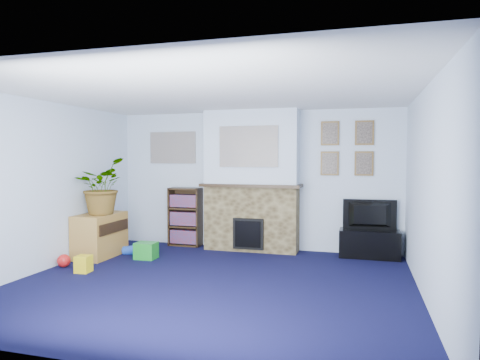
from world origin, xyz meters
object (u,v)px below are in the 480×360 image
(television, at_px, (370,215))
(sideboard, at_px, (100,235))
(tv_stand, at_px, (369,244))
(bookshelf, at_px, (185,218))

(television, distance_m, sideboard, 4.35)
(sideboard, bearing_deg, television, 14.95)
(tv_stand, xyz_separation_m, bookshelf, (-3.20, 0.08, 0.28))
(tv_stand, relative_size, bookshelf, 0.89)
(tv_stand, relative_size, television, 1.12)
(television, bearing_deg, tv_stand, 87.31)
(bookshelf, height_order, sideboard, bookshelf)
(sideboard, bearing_deg, tv_stand, 14.70)
(tv_stand, distance_m, sideboard, 4.33)
(tv_stand, height_order, bookshelf, bookshelf)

